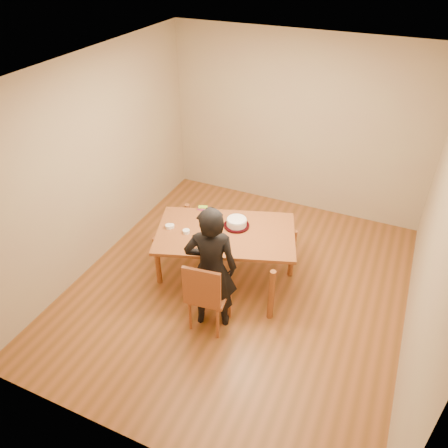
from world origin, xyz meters
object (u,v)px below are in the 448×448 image
at_px(dining_table, 226,233).
at_px(dining_chair, 210,294).
at_px(cake, 237,222).
at_px(cake_plate, 237,226).
at_px(person, 211,269).

distance_m(dining_table, dining_chair, 0.84).
height_order(dining_table, cake, cake).
relative_size(cake_plate, cake, 1.29).
bearing_deg(dining_table, person, -97.02).
distance_m(cake, person, 0.89).
bearing_deg(cake, dining_chair, -85.52).
distance_m(dining_table, cake_plate, 0.18).
height_order(dining_chair, cake_plate, cake_plate).
bearing_deg(person, cake, -105.31).
bearing_deg(dining_chair, cake_plate, 87.19).
bearing_deg(person, dining_chair, 69.98).
relative_size(dining_table, dining_chair, 4.19).
height_order(dining_table, person, person).
height_order(cake_plate, person, person).
bearing_deg(cake_plate, person, -85.29).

